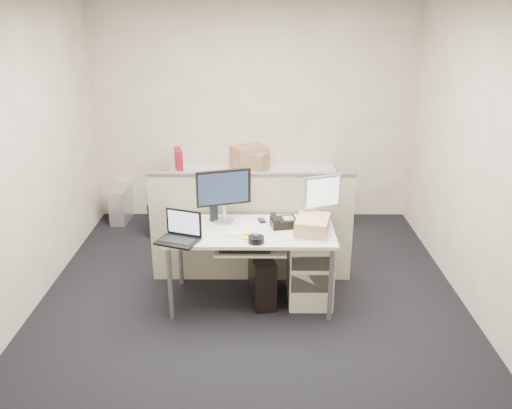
{
  "coord_description": "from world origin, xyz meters",
  "views": [
    {
      "loc": [
        0.07,
        -4.5,
        2.64
      ],
      "look_at": [
        0.05,
        0.15,
        0.92
      ],
      "focal_mm": 38.0,
      "sensor_mm": 36.0,
      "label": 1
    }
  ],
  "objects_px": {
    "desk": "(251,236)",
    "desk_phone": "(284,223)",
    "monitor_main": "(224,196)",
    "laptop": "(177,229)"
  },
  "relations": [
    {
      "from": "desk",
      "to": "laptop",
      "type": "distance_m",
      "value": 0.71
    },
    {
      "from": "desk_phone",
      "to": "laptop",
      "type": "bearing_deg",
      "value": -169.46
    },
    {
      "from": "desk",
      "to": "desk_phone",
      "type": "xyz_separation_m",
      "value": [
        0.3,
        0.08,
        0.1
      ]
    },
    {
      "from": "desk_phone",
      "to": "desk",
      "type": "bearing_deg",
      "value": -175.9
    },
    {
      "from": "desk",
      "to": "desk_phone",
      "type": "relative_size",
      "value": 6.56
    },
    {
      "from": "desk",
      "to": "laptop",
      "type": "xyz_separation_m",
      "value": [
        -0.62,
        -0.28,
        0.19
      ]
    },
    {
      "from": "desk",
      "to": "monitor_main",
      "type": "bearing_deg",
      "value": 144.25
    },
    {
      "from": "laptop",
      "to": "desk_phone",
      "type": "distance_m",
      "value": 0.99
    },
    {
      "from": "monitor_main",
      "to": "desk",
      "type": "bearing_deg",
      "value": -53.15
    },
    {
      "from": "desk",
      "to": "laptop",
      "type": "bearing_deg",
      "value": -155.7
    }
  ]
}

